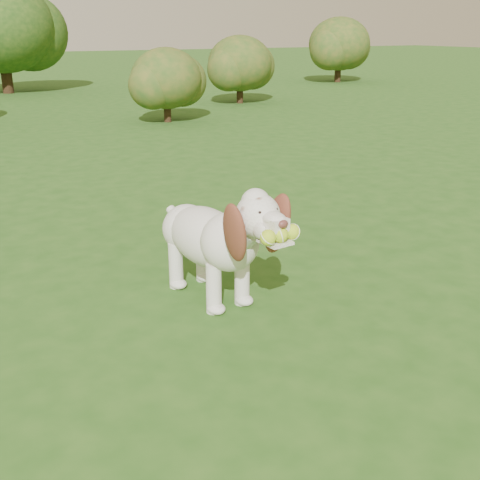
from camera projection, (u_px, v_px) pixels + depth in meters
name	position (u px, v px, depth m)	size (l,w,h in m)	color
ground	(217.00, 329.00, 3.14)	(80.00, 80.00, 0.00)	#224C15
dog	(216.00, 236.00, 3.34)	(0.46, 1.14, 0.74)	silver
shrub_h	(339.00, 44.00, 17.05)	(1.73, 1.73, 1.79)	#382314
shrub_c	(166.00, 78.00, 9.80)	(1.16, 1.16, 1.20)	#382314
shrub_i	(0.00, 27.00, 13.94)	(2.47, 2.47, 2.56)	#382314
shrub_d	(240.00, 63.00, 12.27)	(1.31, 1.31, 1.36)	#382314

